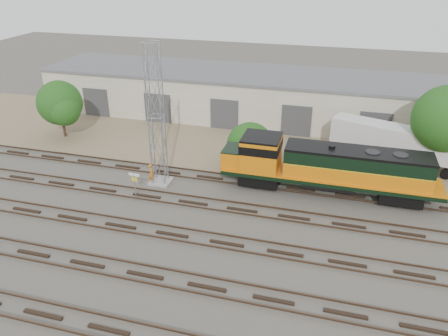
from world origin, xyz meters
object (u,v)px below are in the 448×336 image
(worker, at_px, (152,174))
(semi_trailer, at_px, (396,140))
(locomotive, at_px, (326,167))
(signal_tower, at_px, (156,119))

(worker, height_order, semi_trailer, semi_trailer)
(locomotive, height_order, semi_trailer, locomotive)
(signal_tower, height_order, semi_trailer, signal_tower)
(worker, bearing_deg, signal_tower, -119.55)
(signal_tower, bearing_deg, worker, -157.04)
(locomotive, distance_m, worker, 14.58)
(locomotive, relative_size, semi_trailer, 1.51)
(locomotive, distance_m, semi_trailer, 9.83)
(locomotive, xyz_separation_m, signal_tower, (-13.66, -1.89, 3.40))
(signal_tower, xyz_separation_m, semi_trailer, (19.61, 9.72, -3.59))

